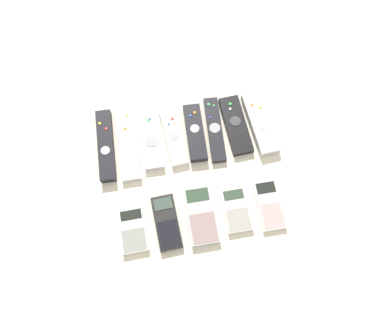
{
  "coord_description": "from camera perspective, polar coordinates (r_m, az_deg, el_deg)",
  "views": [
    {
      "loc": [
        -0.06,
        -0.31,
        0.99
      ],
      "look_at": [
        0.0,
        0.03,
        0.01
      ],
      "focal_mm": 35.0,
      "sensor_mm": 36.0,
      "label": 1
    }
  ],
  "objects": [
    {
      "name": "remote_6",
      "position": [
        1.1,
        6.68,
        6.51
      ],
      "size": [
        0.07,
        0.18,
        0.02
      ],
      "rotation": [
        0.0,
        0.0,
        0.04
      ],
      "color": "black",
      "rests_on": "ground_plane"
    },
    {
      "name": "remote_2",
      "position": [
        1.08,
        -6.21,
        4.15
      ],
      "size": [
        0.06,
        0.18,
        0.02
      ],
      "rotation": [
        0.0,
        0.0,
        -0.03
      ],
      "color": "silver",
      "rests_on": "ground_plane"
    },
    {
      "name": "calculator_1",
      "position": [
        1.0,
        -3.88,
        -8.26
      ],
      "size": [
        0.07,
        0.15,
        0.02
      ],
      "rotation": [
        0.0,
        0.0,
        0.03
      ],
      "color": "black",
      "rests_on": "ground_plane"
    },
    {
      "name": "ground_plane",
      "position": [
        1.04,
        0.29,
        -1.73
      ],
      "size": [
        3.0,
        3.0,
        0.0
      ],
      "primitive_type": "plane",
      "color": "beige"
    },
    {
      "name": "calculator_4",
      "position": [
        1.03,
        11.69,
        -5.52
      ],
      "size": [
        0.07,
        0.14,
        0.01
      ],
      "rotation": [
        0.0,
        0.0,
        -0.02
      ],
      "color": "silver",
      "rests_on": "ground_plane"
    },
    {
      "name": "remote_5",
      "position": [
        1.09,
        3.47,
        5.88
      ],
      "size": [
        0.05,
        0.2,
        0.02
      ],
      "rotation": [
        0.0,
        0.0,
        -0.07
      ],
      "color": "black",
      "rests_on": "ground_plane"
    },
    {
      "name": "calculator_3",
      "position": [
        1.01,
        6.77,
        -6.35
      ],
      "size": [
        0.07,
        0.12,
        0.02
      ],
      "rotation": [
        0.0,
        0.0,
        -0.01
      ],
      "color": "silver",
      "rests_on": "ground_plane"
    },
    {
      "name": "remote_1",
      "position": [
        1.08,
        -9.74,
        3.48
      ],
      "size": [
        0.06,
        0.22,
        0.02
      ],
      "rotation": [
        0.0,
        0.0,
        -0.03
      ],
      "color": "silver",
      "rests_on": "ground_plane"
    },
    {
      "name": "calculator_2",
      "position": [
        1.0,
        1.37,
        -7.19
      ],
      "size": [
        0.08,
        0.16,
        0.02
      ],
      "rotation": [
        0.0,
        0.0,
        -0.02
      ],
      "color": "#B2B2B7",
      "rests_on": "ground_plane"
    },
    {
      "name": "remote_7",
      "position": [
        1.11,
        10.36,
        6.76
      ],
      "size": [
        0.07,
        0.2,
        0.02
      ],
      "rotation": [
        0.0,
        0.0,
        0.07
      ],
      "color": "#B7B7BC",
      "rests_on": "ground_plane"
    },
    {
      "name": "remote_4",
      "position": [
        1.08,
        0.47,
        5.41
      ],
      "size": [
        0.06,
        0.17,
        0.03
      ],
      "rotation": [
        0.0,
        0.0,
        -0.05
      ],
      "color": "black",
      "rests_on": "ground_plane"
    },
    {
      "name": "remote_0",
      "position": [
        1.09,
        -12.99,
        3.37
      ],
      "size": [
        0.05,
        0.22,
        0.03
      ],
      "rotation": [
        0.0,
        0.0,
        -0.04
      ],
      "color": "black",
      "rests_on": "ground_plane"
    },
    {
      "name": "remote_3",
      "position": [
        1.08,
        -2.81,
        4.92
      ],
      "size": [
        0.06,
        0.19,
        0.02
      ],
      "rotation": [
        0.0,
        0.0,
        0.06
      ],
      "color": "white",
      "rests_on": "ground_plane"
    },
    {
      "name": "calculator_0",
      "position": [
        1.01,
        -8.94,
        -9.35
      ],
      "size": [
        0.07,
        0.12,
        0.02
      ],
      "rotation": [
        0.0,
        0.0,
        -0.0
      ],
      "color": "silver",
      "rests_on": "ground_plane"
    }
  ]
}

